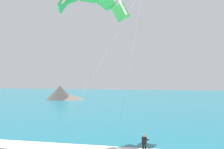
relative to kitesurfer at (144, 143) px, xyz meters
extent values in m
cube|color=#146075|center=(0.00, 58.81, -0.84)|extent=(200.00, 120.00, 0.20)
cube|color=black|center=(0.00, -0.02, 0.20)|extent=(0.38, 0.28, 0.60)
sphere|color=#9E704C|center=(0.00, -0.02, 0.64)|extent=(0.22, 0.22, 0.22)
cylinder|color=black|center=(-0.14, 0.18, 0.25)|extent=(0.22, 0.51, 0.22)
cylinder|color=black|center=(0.21, 0.09, 0.25)|extent=(0.22, 0.51, 0.22)
cylinder|color=black|center=(0.09, 0.35, 0.25)|extent=(0.54, 0.18, 0.04)
cube|color=#3F3F42|center=(0.03, 0.10, -0.02)|extent=(0.14, 0.11, 0.10)
cube|color=green|center=(-3.54, 8.01, 12.70)|extent=(2.12, 1.34, 2.10)
cube|color=white|center=(-3.16, 7.65, 13.13)|extent=(0.92, 0.94, 1.59)
cube|color=green|center=(-5.09, 7.41, 13.79)|extent=(2.33, 1.93, 1.77)
cube|color=green|center=(-8.23, 3.02, 12.70)|extent=(1.38, 2.15, 2.10)
cylinder|color=#B2B2B7|center=(-1.82, 4.18, 6.48)|extent=(3.46, 7.68, 12.45)
cylinder|color=#B2B2B7|center=(-4.17, 1.69, 6.48)|extent=(8.15, 2.70, 12.45)
cone|color=#665B51|center=(-29.81, 50.72, 0.52)|extent=(4.08, 4.08, 2.92)
cone|color=#665B51|center=(-25.97, 48.50, -0.14)|extent=(8.84, 8.84, 1.61)
cone|color=#56514C|center=(-29.05, 47.75, 1.14)|extent=(8.12, 8.12, 4.16)
cone|color=#56514C|center=(-29.51, 51.40, 0.04)|extent=(4.94, 4.94, 1.96)
camera|label=1|loc=(2.25, -20.87, 5.12)|focal=41.85mm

